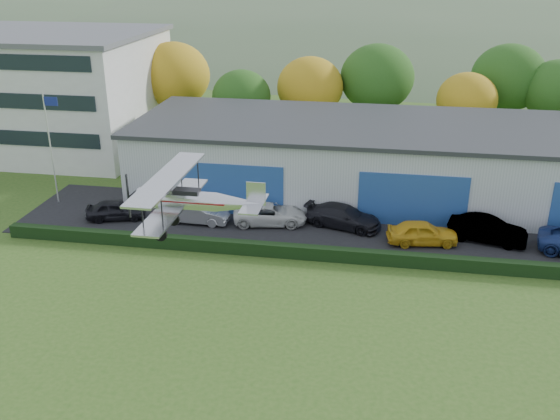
% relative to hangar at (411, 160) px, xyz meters
% --- Properties ---
extents(apron, '(48.00, 9.00, 0.05)m').
position_rel_hangar_xyz_m(apron, '(-2.00, -6.98, -2.63)').
color(apron, black).
rests_on(apron, ground).
extents(hedge, '(46.00, 0.60, 0.80)m').
position_rel_hangar_xyz_m(hedge, '(-2.00, -11.78, -2.26)').
color(hedge, black).
rests_on(hedge, ground).
extents(hangar, '(40.60, 12.60, 5.30)m').
position_rel_hangar_xyz_m(hangar, '(0.00, 0.00, 0.00)').
color(hangar, '#B2B7BC').
rests_on(hangar, ground).
extents(office_block, '(20.60, 15.60, 10.40)m').
position_rel_hangar_xyz_m(office_block, '(-33.00, 7.02, 2.56)').
color(office_block, silver).
rests_on(office_block, ground).
extents(flagpole, '(1.05, 0.10, 8.00)m').
position_rel_hangar_xyz_m(flagpole, '(-24.88, -5.98, 2.13)').
color(flagpole, silver).
rests_on(flagpole, ground).
extents(tree_belt, '(75.70, 13.22, 10.12)m').
position_rel_hangar_xyz_m(tree_belt, '(-4.15, 12.64, 2.95)').
color(tree_belt, '#3D2614').
rests_on(tree_belt, ground).
extents(distant_hills, '(430.00, 196.00, 56.00)m').
position_rel_hangar_xyz_m(distant_hills, '(-9.38, 112.02, -15.70)').
color(distant_hills, '#4C6642').
rests_on(distant_hills, ground).
extents(car_0, '(4.18, 2.58, 1.33)m').
position_rel_hangar_xyz_m(car_0, '(-19.57, -8.23, -1.94)').
color(car_0, black).
rests_on(car_0, apron).
extents(car_1, '(4.33, 1.61, 1.41)m').
position_rel_hangar_xyz_m(car_1, '(-14.00, -7.86, -1.90)').
color(car_1, silver).
rests_on(car_1, apron).
extents(car_2, '(5.14, 2.96, 1.35)m').
position_rel_hangar_xyz_m(car_2, '(-9.17, -7.22, -1.93)').
color(car_2, silver).
rests_on(car_2, apron).
extents(car_3, '(5.37, 3.39, 1.45)m').
position_rel_hangar_xyz_m(car_3, '(-4.36, -6.92, -1.88)').
color(car_3, black).
rests_on(car_3, apron).
extents(car_4, '(4.51, 2.34, 1.47)m').
position_rel_hangar_xyz_m(car_4, '(0.62, -8.66, -1.87)').
color(car_4, gold).
rests_on(car_4, apron).
extents(car_5, '(5.02, 2.78, 1.57)m').
position_rel_hangar_xyz_m(car_5, '(4.59, -7.68, -1.82)').
color(car_5, gray).
rests_on(car_5, apron).
extents(biplane, '(6.16, 6.99, 2.64)m').
position_rel_hangar_xyz_m(biplane, '(-10.23, -20.49, 4.27)').
color(biplane, silver).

